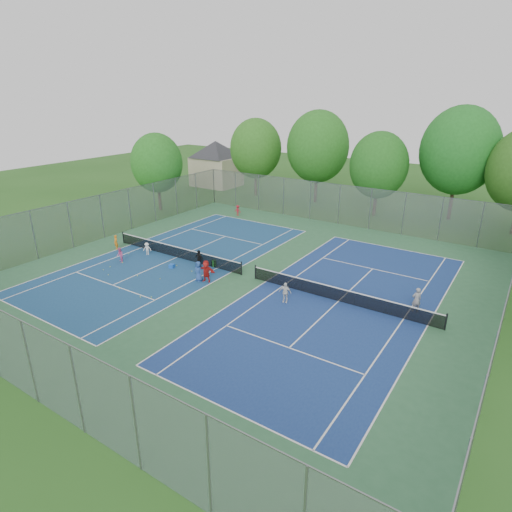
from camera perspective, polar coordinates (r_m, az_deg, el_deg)
The scene contains 39 objects.
ground at distance 30.95m, azimuth -1.03°, elevation -2.80°, with size 120.00×120.00×0.00m, color #24541A.
court_pad at distance 30.95m, azimuth -1.03°, elevation -2.79°, with size 32.00×32.00×0.01m, color #2C5E3A.
court_left at distance 35.10m, azimuth -10.48°, elevation -0.17°, with size 10.97×23.77×0.01m, color navy.
court_right at distance 27.94m, azimuth 10.94°, elevation -5.94°, with size 10.97×23.77×0.01m, color navy.
net_left at distance 34.95m, azimuth -10.53°, elevation 0.50°, with size 12.87×0.10×0.91m, color black.
net_right at distance 27.75m, azimuth 11.01°, elevation -5.13°, with size 12.87×0.10×0.91m, color black.
fence_north at distance 43.73m, azimuth 11.02°, elevation 6.76°, with size 32.00×0.10×4.00m, color gray.
fence_south at distance 20.58m, azimuth -27.92°, elevation -12.46°, with size 32.00×0.10×4.00m, color gray.
fence_west at distance 41.03m, azimuth -19.85°, elevation 4.95°, with size 32.00×0.10×4.00m, color gray.
fence_east at distance 25.53m, azimuth 30.22°, elevation -6.36°, with size 32.00×0.10×4.00m, color gray.
house at distance 61.29m, azimuth -5.38°, elevation 13.19°, with size 11.03×11.03×7.30m.
tree_nw at distance 54.77m, azimuth -0.04°, elevation 14.12°, with size 6.40×6.40×9.58m.
tree_nl at distance 51.63m, azimuth 8.25°, elevation 14.21°, with size 7.20×7.20×10.69m.
tree_nc at distance 47.01m, azimuth 16.05°, elevation 11.55°, with size 6.00×6.00×8.85m.
tree_nr at distance 48.11m, azimuth 25.51°, elevation 12.56°, with size 7.60×7.60×11.42m.
tree_side_w at distance 48.92m, azimuth -13.10°, elevation 11.98°, with size 5.60×5.60×8.47m.
ball_crate at distance 33.06m, azimuth -11.17°, elevation -1.33°, with size 0.36×0.36×0.31m, color blue.
ball_hopper at distance 32.79m, azimuth -5.65°, elevation -0.99°, with size 0.27×0.27×0.53m, color green.
student_a at distance 37.95m, azimuth -18.17°, elevation 1.74°, with size 0.47×0.31×1.28m, color orange.
student_b at distance 35.02m, azimuth -17.68°, elevation 0.11°, with size 0.58×0.45×1.19m, color #E5599C.
student_c at distance 36.03m, azimuth -14.31°, elevation 0.94°, with size 0.68×0.39×1.05m, color white.
student_d at distance 32.60m, azimuth -7.61°, elevation -0.38°, with size 0.82×0.34×1.41m, color black.
student_e at distance 30.31m, azimuth -7.68°, elevation -2.03°, with size 0.71×0.46×1.46m, color #274A91.
student_f at distance 30.08m, azimuth -6.67°, elevation -2.02°, with size 1.48×0.47×1.59m, color red.
child_far_baseline at distance 46.30m, azimuth -2.45°, elevation 6.09°, with size 0.73×0.42×1.14m, color #A81824.
instructor at distance 27.65m, azimuth 20.61°, elevation -5.49°, with size 0.58×0.38×1.59m, color gray.
teen_court_b at distance 27.13m, azimuth 3.91°, elevation -4.87°, with size 0.79×0.33×1.36m, color silver.
tennis_ball_0 at distance 30.53m, azimuth -17.75°, elevation -4.15°, with size 0.07×0.07×0.07m, color yellow.
tennis_ball_1 at distance 28.71m, azimuth -13.79°, elevation -5.37°, with size 0.07×0.07×0.07m, color #C0DD33.
tennis_ball_2 at distance 36.69m, azimuth -16.61°, elevation 0.25°, with size 0.07×0.07×0.07m, color #B1D732.
tennis_ball_3 at distance 34.96m, azimuth -17.38°, elevation -0.87°, with size 0.07×0.07×0.07m, color #C5F037.
tennis_ball_4 at distance 31.31m, azimuth -12.65°, elevation -2.99°, with size 0.07×0.07×0.07m, color gold.
tennis_ball_5 at distance 32.14m, azimuth -8.54°, elevation -2.05°, with size 0.07×0.07×0.07m, color #C9D531.
tennis_ball_6 at distance 34.44m, azimuth -18.87°, elevation -1.39°, with size 0.07×0.07×0.07m, color #A8C42D.
tennis_ball_7 at distance 28.90m, azimuth -15.15°, elevation -5.33°, with size 0.07×0.07×0.07m, color #CFE134.
tennis_ball_8 at distance 33.38m, azimuth -10.51°, elevation -1.28°, with size 0.07×0.07×0.07m, color gold.
tennis_ball_9 at distance 34.01m, azimuth -19.69°, elevation -1.78°, with size 0.07×0.07×0.07m, color #AFCB2F.
tennis_ball_10 at distance 32.97m, azimuth -19.08°, elevation -2.41°, with size 0.07×0.07×0.07m, color #CFDC33.
tennis_ball_11 at distance 32.18m, azimuth -15.54°, elevation -2.58°, with size 0.07×0.07×0.07m, color #ECF438.
Camera 1 is at (16.12, -23.26, 12.53)m, focal length 30.00 mm.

